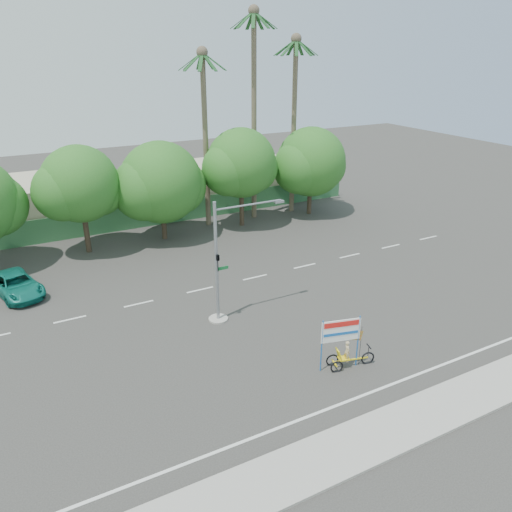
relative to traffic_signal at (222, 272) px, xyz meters
name	(u,v)px	position (x,y,z in m)	size (l,w,h in m)	color
ground	(292,342)	(2.20, -3.98, -2.92)	(120.00, 120.00, 0.00)	#33302D
sidewalk_near	(390,430)	(2.20, -11.48, -2.86)	(50.00, 2.40, 0.12)	gray
fence	(162,213)	(2.20, 17.52, -1.92)	(38.00, 0.08, 2.00)	#336B3D
building_left	(31,204)	(-7.80, 22.02, -0.92)	(12.00, 8.00, 4.00)	#BAB194
building_right	(224,182)	(10.20, 22.02, -1.12)	(14.00, 8.00, 3.60)	#BAB194
tree_left	(79,187)	(-4.85, 14.02, 2.14)	(6.66, 5.60, 8.07)	#473828
tree_center	(160,185)	(1.14, 14.02, 1.55)	(7.62, 6.40, 7.85)	#473828
tree_right	(241,166)	(8.15, 14.02, 2.32)	(6.90, 5.80, 8.36)	#473828
tree_far_right	(310,164)	(15.15, 14.02, 1.73)	(7.38, 6.20, 7.94)	#473828
palm_tall	(254,97)	(10.20, 15.52, 7.55)	(3.73, 3.79, 17.45)	#70604C
palm_mid	(294,108)	(14.20, 15.52, 6.48)	(3.73, 3.79, 15.45)	#70604C
palm_short	(205,121)	(5.70, 15.52, 5.94)	(3.73, 3.79, 14.45)	#70604C
traffic_signal	(222,272)	(0.00, 0.00, 0.00)	(4.72, 1.10, 7.00)	gray
trike_billboard	(345,347)	(3.21, -7.03, -1.79)	(2.78, 1.05, 2.80)	black
pickup_truck	(16,285)	(-10.17, 8.81, -2.24)	(2.24, 4.86, 1.35)	#107162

